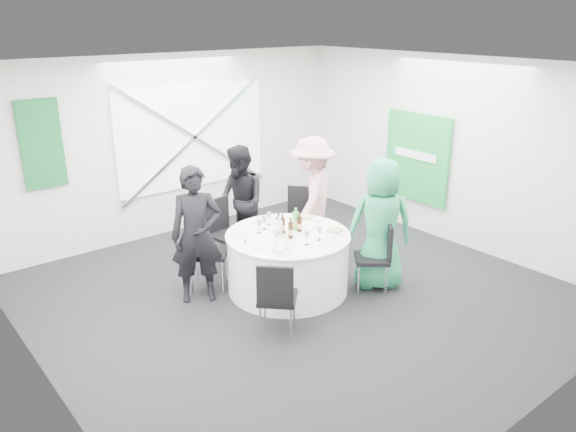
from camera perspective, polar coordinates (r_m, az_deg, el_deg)
floor at (r=7.15m, az=1.02°, el=-7.99°), size 6.00×6.00×0.00m
ceiling at (r=6.34m, az=1.18°, el=14.99°), size 6.00×6.00×0.00m
wall_back at (r=9.04m, az=-11.35°, el=7.08°), size 6.00×0.00×6.00m
wall_front at (r=4.87m, az=24.58°, el=-5.50°), size 6.00×0.00×6.00m
wall_left at (r=5.31m, az=-24.56°, el=-3.43°), size 0.00×6.00×6.00m
wall_right at (r=8.78m, az=16.33°, el=6.31°), size 0.00×6.00×6.00m
window_panel at (r=9.12m, az=-9.60°, el=7.95°), size 2.60×0.03×1.60m
window_brace_a at (r=9.09m, az=-9.47°, el=7.91°), size 2.63×0.05×1.84m
window_brace_b at (r=9.09m, az=-9.47°, el=7.91°), size 2.63×0.05×1.84m
green_banner at (r=8.21m, az=-23.75°, el=6.68°), size 0.55×0.04×1.20m
green_sign at (r=9.13m, az=12.92°, el=5.80°), size 0.05×1.20×1.40m
banquet_table at (r=7.12m, az=0.00°, el=-4.70°), size 1.56×1.56×0.76m
chair_back at (r=7.78m, az=-6.56°, el=-1.17°), size 0.51×0.52×0.96m
chair_back_left at (r=7.14m, az=-8.87°, el=-2.91°), size 0.66×0.65×1.02m
chair_back_right at (r=7.96m, az=1.39°, el=-0.17°), size 0.66×0.66×1.04m
chair_front_right at (r=7.11m, az=9.22°, el=-3.61°), size 0.59×0.59×0.92m
chair_front_left at (r=6.02m, az=-1.18°, el=-7.95°), size 0.58×0.58×0.90m
person_man_back_left at (r=6.80m, az=-9.27°, el=-1.93°), size 0.73×0.64×1.69m
person_man_back at (r=8.00m, az=-4.87°, el=1.38°), size 0.53×0.84×1.62m
person_woman_pink at (r=8.01m, az=2.46°, el=1.92°), size 1.23×1.07×1.75m
person_woman_green at (r=7.13m, az=9.36°, el=-0.86°), size 0.99×0.91×1.70m
plate_back at (r=7.41m, az=-2.45°, el=-0.45°), size 0.28×0.28×0.01m
plate_back_left at (r=6.93m, az=-4.66°, el=-1.97°), size 0.27×0.27×0.01m
plate_back_right at (r=7.48m, az=1.87°, el=-0.18°), size 0.27×0.27×0.04m
plate_front_right at (r=7.05m, az=4.74°, el=-1.51°), size 0.30×0.30×0.04m
plate_front_left at (r=6.45m, az=-0.77°, el=-3.61°), size 0.28×0.28×0.01m
napkin at (r=6.45m, az=-0.77°, el=-3.29°), size 0.24×0.21×0.06m
beer_bottle_a at (r=6.96m, az=-0.96°, el=-0.94°), size 0.06×0.06×0.27m
beer_bottle_b at (r=6.97m, az=-0.55°, el=-1.03°), size 0.06×0.06×0.25m
beer_bottle_c at (r=7.02m, az=1.19°, el=-0.86°), size 0.06×0.06×0.25m
beer_bottle_d at (r=6.81m, az=0.26°, el=-1.48°), size 0.06×0.06×0.26m
green_water_bottle at (r=7.07m, az=0.78°, el=-0.54°), size 0.08×0.08×0.29m
clear_water_bottle at (r=6.83m, az=-0.88°, el=-1.38°), size 0.08×0.08×0.27m
wine_glass_a at (r=7.09m, az=-2.43°, el=-0.40°), size 0.07×0.07×0.17m
wine_glass_b at (r=6.98m, az=-2.97°, el=-0.75°), size 0.07×0.07×0.17m
wine_glass_c at (r=6.63m, az=-1.16°, el=-1.87°), size 0.07×0.07×0.17m
wine_glass_d at (r=7.23m, az=-1.93°, el=0.01°), size 0.07×0.07×0.17m
wine_glass_e at (r=6.61m, az=1.92°, el=-1.94°), size 0.07×0.07×0.17m
wine_glass_f at (r=6.75m, az=3.23°, el=-1.49°), size 0.07×0.07×0.17m
wine_glass_g at (r=7.26m, az=0.77°, el=0.11°), size 0.07×0.07×0.17m
fork_a at (r=7.03m, az=-4.68°, el=-1.68°), size 0.08×0.14×0.01m
knife_a at (r=6.73m, az=-4.34°, el=-2.68°), size 0.08×0.14×0.01m
fork_b at (r=6.52m, az=-2.68°, el=-3.42°), size 0.10×0.13×0.01m
knife_b at (r=6.44m, az=0.50°, el=-3.72°), size 0.11×0.13×0.01m
fork_c at (r=7.48m, az=-1.43°, el=-0.29°), size 0.15×0.02×0.01m
knife_c at (r=7.31m, az=-3.53°, el=-0.80°), size 0.15×0.03×0.01m
fork_d at (r=7.38m, az=2.91°, el=-0.58°), size 0.08×0.14×0.01m
knife_d at (r=7.50m, az=0.04°, el=-0.21°), size 0.09×0.13×0.01m
fork_e at (r=6.88m, az=4.70°, el=-2.20°), size 0.10×0.13×0.01m
knife_e at (r=7.16m, az=4.35°, el=-1.27°), size 0.10×0.13×0.01m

